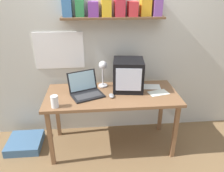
# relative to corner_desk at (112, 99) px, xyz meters

# --- Properties ---
(ground_plane) EXTENTS (12.00, 12.00, 0.00)m
(ground_plane) POSITION_rel_corner_desk_xyz_m (0.00, 0.00, -0.68)
(ground_plane) COLOR brown
(back_wall) EXTENTS (5.60, 0.24, 2.60)m
(back_wall) POSITION_rel_corner_desk_xyz_m (-0.00, 0.43, 0.63)
(back_wall) COLOR beige
(back_wall) RESTS_ON ground_plane
(corner_desk) EXTENTS (1.55, 0.68, 0.75)m
(corner_desk) POSITION_rel_corner_desk_xyz_m (0.00, 0.00, 0.00)
(corner_desk) COLOR brown
(corner_desk) RESTS_ON ground_plane
(crt_monitor) EXTENTS (0.39, 0.39, 0.37)m
(crt_monitor) POSITION_rel_corner_desk_xyz_m (0.20, 0.11, 0.25)
(crt_monitor) COLOR black
(crt_monitor) RESTS_ON corner_desk
(laptop) EXTENTS (0.44, 0.42, 0.25)m
(laptop) POSITION_rel_corner_desk_xyz_m (-0.31, 0.02, 0.13)
(laptop) COLOR black
(laptop) RESTS_ON corner_desk
(desk_lamp) EXTENTS (0.12, 0.17, 0.35)m
(desk_lamp) POSITION_rel_corner_desk_xyz_m (-0.09, 0.18, 0.32)
(desk_lamp) COLOR silver
(desk_lamp) RESTS_ON corner_desk
(juice_glass) EXTENTS (0.08, 0.08, 0.13)m
(juice_glass) POSITION_rel_corner_desk_xyz_m (-0.62, -0.25, 0.13)
(juice_glass) COLOR white
(juice_glass) RESTS_ON corner_desk
(computer_mouse) EXTENTS (0.07, 0.11, 0.03)m
(computer_mouse) POSITION_rel_corner_desk_xyz_m (-0.01, -0.08, 0.08)
(computer_mouse) COLOR gray
(computer_mouse) RESTS_ON corner_desk
(loose_paper_near_laptop) EXTENTS (0.23, 0.18, 0.00)m
(loose_paper_near_laptop) POSITION_rel_corner_desk_xyz_m (0.52, 0.14, 0.07)
(loose_paper_near_laptop) COLOR white
(loose_paper_near_laptop) RESTS_ON corner_desk
(printed_handout) EXTENTS (0.26, 0.19, 0.00)m
(printed_handout) POSITION_rel_corner_desk_xyz_m (0.55, -0.03, 0.07)
(printed_handout) COLOR white
(printed_handout) RESTS_ON corner_desk
(floor_cushion) EXTENTS (0.42, 0.42, 0.11)m
(floor_cushion) POSITION_rel_corner_desk_xyz_m (-1.13, 0.06, -0.63)
(floor_cushion) COLOR #426991
(floor_cushion) RESTS_ON ground_plane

